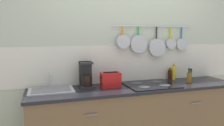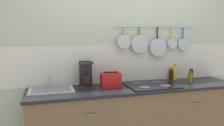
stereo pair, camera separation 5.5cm
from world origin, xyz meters
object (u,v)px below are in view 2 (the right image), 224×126
Objects in this scene: bottle_hot_sauce at (190,78)px; bottle_dish_soap at (191,75)px; bottle_vinegar at (171,75)px; bottle_sesame_oil at (175,73)px; coffee_maker at (86,76)px; toaster at (111,80)px.

bottle_hot_sauce is 0.11m from bottle_dish_soap.
bottle_sesame_oil is (0.07, 0.00, 0.02)m from bottle_vinegar.
coffee_maker is 1.23× the size of toaster.
coffee_maker is at bearing 175.92° from bottle_dish_soap.
bottle_vinegar reaches higher than bottle_hot_sauce.
toaster is at bearing -169.92° from bottle_sesame_oil.
bottle_vinegar is 0.07m from bottle_sesame_oil.
bottle_vinegar is 1.03× the size of bottle_hot_sauce.
toaster reaches higher than bottle_hot_sauce.
bottle_sesame_oil is (1.01, 0.18, 0.01)m from toaster.
coffee_maker is 1.30m from bottle_sesame_oil.
bottle_sesame_oil is 1.35× the size of bottle_hot_sauce.
bottle_vinegar is at bearing 3.63° from coffee_maker.
bottle_sesame_oil is at bearing 3.61° from coffee_maker.
bottle_sesame_oil reaches higher than bottle_dish_soap.
toaster reaches higher than bottle_vinegar.
bottle_hot_sauce is at bearing -7.50° from coffee_maker.
bottle_sesame_oil is at bearing 127.27° from bottle_dish_soap.
bottle_dish_soap is (0.14, -0.18, -0.00)m from bottle_sesame_oil.
bottle_dish_soap reaches higher than bottle_vinegar.
bottle_sesame_oil is 0.23m from bottle_dish_soap.
bottle_vinegar is (1.23, 0.08, -0.06)m from coffee_maker.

